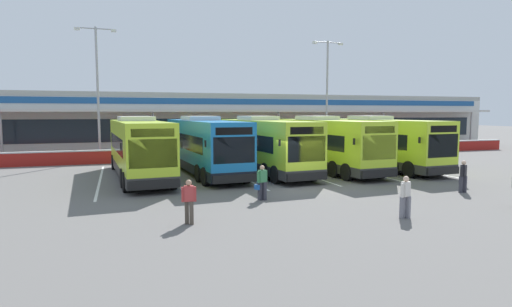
# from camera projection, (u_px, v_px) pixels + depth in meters

# --- Properties ---
(ground_plane) EXTENTS (200.00, 200.00, 0.00)m
(ground_plane) POSITION_uv_depth(u_px,v_px,m) (303.00, 187.00, 22.68)
(ground_plane) COLOR #605E5B
(terminal_building) EXTENTS (70.00, 13.00, 6.00)m
(terminal_building) POSITION_uv_depth(u_px,v_px,m) (204.00, 121.00, 47.80)
(terminal_building) COLOR silver
(terminal_building) RESTS_ON ground
(red_barrier_wall) EXTENTS (60.00, 0.40, 1.10)m
(red_barrier_wall) POSITION_uv_depth(u_px,v_px,m) (232.00, 153.00, 36.33)
(red_barrier_wall) COLOR maroon
(red_barrier_wall) RESTS_ON ground
(coach_bus_leftmost) EXTENTS (3.56, 12.29, 3.78)m
(coach_bus_leftmost) POSITION_uv_depth(u_px,v_px,m) (139.00, 149.00, 25.75)
(coach_bus_leftmost) COLOR #B7DB2D
(coach_bus_leftmost) RESTS_ON ground
(coach_bus_left_centre) EXTENTS (3.56, 12.29, 3.78)m
(coach_bus_left_centre) POSITION_uv_depth(u_px,v_px,m) (204.00, 147.00, 27.60)
(coach_bus_left_centre) COLOR #1972B7
(coach_bus_left_centre) RESTS_ON ground
(coach_bus_centre) EXTENTS (3.56, 12.29, 3.78)m
(coach_bus_centre) POSITION_uv_depth(u_px,v_px,m) (263.00, 146.00, 28.30)
(coach_bus_centre) COLOR #B7DB2D
(coach_bus_centre) RESTS_ON ground
(coach_bus_right_centre) EXTENTS (3.56, 12.29, 3.78)m
(coach_bus_right_centre) POSITION_uv_depth(u_px,v_px,m) (323.00, 145.00, 29.32)
(coach_bus_right_centre) COLOR #B7DB2D
(coach_bus_right_centre) RESTS_ON ground
(coach_bus_rightmost) EXTENTS (3.56, 12.29, 3.78)m
(coach_bus_rightmost) POSITION_uv_depth(u_px,v_px,m) (378.00, 143.00, 30.48)
(coach_bus_rightmost) COLOR #B7DB2D
(coach_bus_rightmost) RESTS_ON ground
(bay_stripe_far_west) EXTENTS (0.14, 13.00, 0.01)m
(bay_stripe_far_west) POSITION_uv_depth(u_px,v_px,m) (100.00, 180.00, 25.06)
(bay_stripe_far_west) COLOR silver
(bay_stripe_far_west) RESTS_ON ground
(bay_stripe_west) EXTENTS (0.14, 13.00, 0.01)m
(bay_stripe_west) POSITION_uv_depth(u_px,v_px,m) (171.00, 177.00, 26.37)
(bay_stripe_west) COLOR silver
(bay_stripe_west) RESTS_ON ground
(bay_stripe_mid_west) EXTENTS (0.14, 13.00, 0.01)m
(bay_stripe_mid_west) POSITION_uv_depth(u_px,v_px,m) (235.00, 174.00, 27.69)
(bay_stripe_mid_west) COLOR silver
(bay_stripe_mid_west) RESTS_ON ground
(bay_stripe_centre) EXTENTS (0.14, 13.00, 0.01)m
(bay_stripe_centre) POSITION_uv_depth(u_px,v_px,m) (294.00, 171.00, 29.01)
(bay_stripe_centre) COLOR silver
(bay_stripe_centre) RESTS_ON ground
(bay_stripe_mid_east) EXTENTS (0.14, 13.00, 0.01)m
(bay_stripe_mid_east) POSITION_uv_depth(u_px,v_px,m) (347.00, 168.00, 30.33)
(bay_stripe_mid_east) COLOR silver
(bay_stripe_mid_east) RESTS_ON ground
(bay_stripe_east) EXTENTS (0.14, 13.00, 0.01)m
(bay_stripe_east) POSITION_uv_depth(u_px,v_px,m) (396.00, 166.00, 31.65)
(bay_stripe_east) COLOR silver
(bay_stripe_east) RESTS_ON ground
(pedestrian_with_handbag) EXTENTS (0.65, 0.39, 1.62)m
(pedestrian_with_handbag) POSITION_uv_depth(u_px,v_px,m) (262.00, 182.00, 19.22)
(pedestrian_with_handbag) COLOR #33333D
(pedestrian_with_handbag) RESTS_ON ground
(pedestrian_child) EXTENTS (0.51, 0.35, 1.62)m
(pedestrian_child) POSITION_uv_depth(u_px,v_px,m) (463.00, 175.00, 21.10)
(pedestrian_child) COLOR #33333D
(pedestrian_child) RESTS_ON ground
(pedestrian_near_bin) EXTENTS (0.54, 0.33, 1.62)m
(pedestrian_near_bin) POSITION_uv_depth(u_px,v_px,m) (189.00, 200.00, 15.09)
(pedestrian_near_bin) COLOR #4C4238
(pedestrian_near_bin) RESTS_ON ground
(pedestrian_approaching_bus) EXTENTS (0.53, 0.32, 1.62)m
(pedestrian_approaching_bus) POSITION_uv_depth(u_px,v_px,m) (406.00, 195.00, 15.97)
(pedestrian_approaching_bus) COLOR slate
(pedestrian_approaching_bus) RESTS_ON ground
(lamp_post_west) EXTENTS (3.24, 0.28, 11.00)m
(lamp_post_west) POSITION_uv_depth(u_px,v_px,m) (98.00, 85.00, 34.69)
(lamp_post_west) COLOR #9E9EA3
(lamp_post_west) RESTS_ON ground
(lamp_post_centre) EXTENTS (3.24, 0.28, 11.00)m
(lamp_post_centre) POSITION_uv_depth(u_px,v_px,m) (327.00, 89.00, 41.42)
(lamp_post_centre) COLOR #9E9EA3
(lamp_post_centre) RESTS_ON ground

